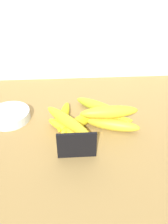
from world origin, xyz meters
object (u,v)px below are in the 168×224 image
banana_6 (64,116)px  chalkboard_sign (77,146)px  banana_2 (113,125)px  banana_8 (109,113)px  fruit_bowl (9,115)px  banana_4 (104,120)px  banana_5 (105,113)px  banana_7 (68,121)px  banana_1 (67,129)px  banana_0 (99,107)px  banana_3 (84,119)px

banana_6 → chalkboard_sign: bearing=-77.8°
banana_2 → banana_8: banana_8 is taller
fruit_bowl → banana_4: (32.64, -4.83, 0.06)cm
banana_5 → chalkboard_sign: bearing=-119.5°
banana_2 → banana_5: (-1.63, 7.15, -0.19)cm
banana_2 → banana_7: 15.03cm
banana_1 → banana_8: (13.83, 1.81, 4.36)cm
chalkboard_sign → banana_4: (9.84, 14.88, -2.22)cm
chalkboard_sign → banana_4: size_ratio=0.57×
banana_0 → banana_3: (-6.08, -7.13, 0.02)cm
banana_8 → chalkboard_sign: bearing=-131.3°
banana_6 → banana_5: bearing=3.0°
banana_0 → banana_4: size_ratio=1.03×
banana_0 → banana_4: (0.76, -7.51, -0.32)cm
banana_2 → chalkboard_sign: bearing=-136.6°
banana_3 → banana_8: 9.39cm
chalkboard_sign → banana_6: bearing=102.2°
banana_1 → banana_3: 7.40cm
banana_0 → banana_7: (-11.45, -12.49, 3.25)cm
banana_0 → banana_6: (-12.97, -4.45, -0.34)cm
fruit_bowl → banana_4: banana_4 is taller
fruit_bowl → banana_2: 35.97cm
banana_1 → banana_6: 7.31cm
banana_5 → banana_7: 16.03cm
banana_1 → banana_8: 14.61cm
chalkboard_sign → banana_2: size_ratio=0.63×
banana_0 → banana_8: 10.87cm
fruit_bowl → chalkboard_sign: bearing=-40.9°
banana_2 → banana_8: bearing=141.5°
banana_8 → banana_0: bearing=101.0°
banana_4 → banana_8: (1.17, -2.36, 4.43)cm
banana_4 → banana_7: banana_7 is taller
banana_4 → banana_3: bearing=176.8°
banana_2 → banana_3: size_ratio=0.83×
banana_3 → banana_7: banana_7 is taller
chalkboard_sign → banana_8: size_ratio=0.58×
chalkboard_sign → banana_1: chalkboard_sign is taller
banana_0 → banana_6: bearing=-161.1°
banana_2 → banana_3: bearing=158.0°
banana_2 → banana_5: bearing=102.9°
banana_7 → banana_6: bearing=100.7°
banana_2 → banana_5: size_ratio=0.90×
fruit_bowl → banana_7: (20.44, -9.81, 3.63)cm
banana_6 → banana_7: banana_7 is taller
banana_5 → banana_6: bearing=-177.0°
banana_1 → banana_0: bearing=44.5°
banana_2 → banana_7: (-14.59, -1.64, 3.21)cm
banana_2 → banana_4: 4.12cm
banana_5 → banana_8: (0.41, -6.18, 4.25)cm
banana_3 → banana_5: banana_3 is taller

